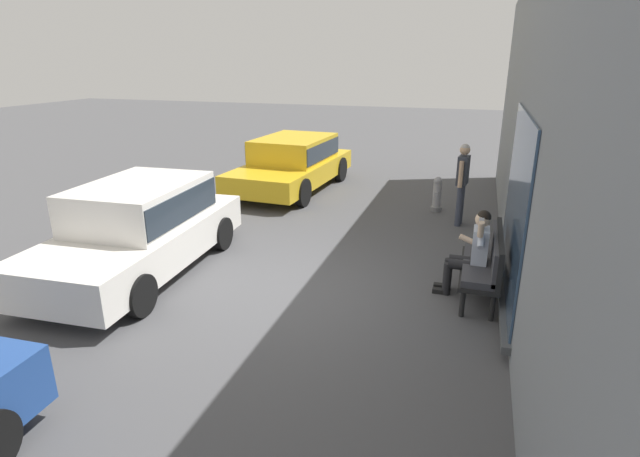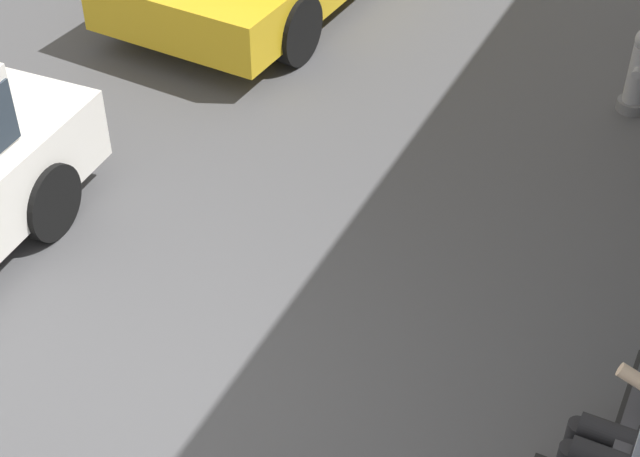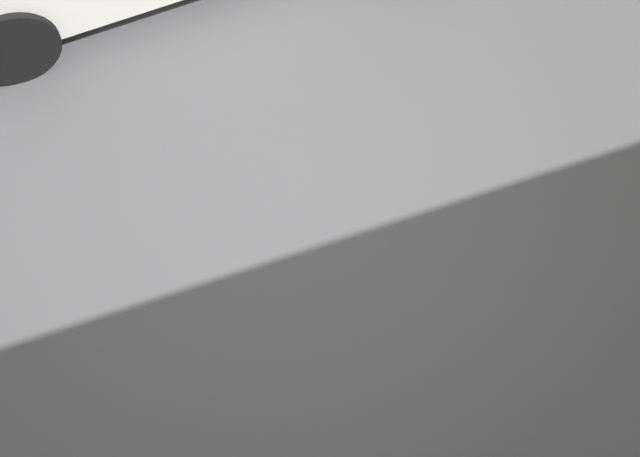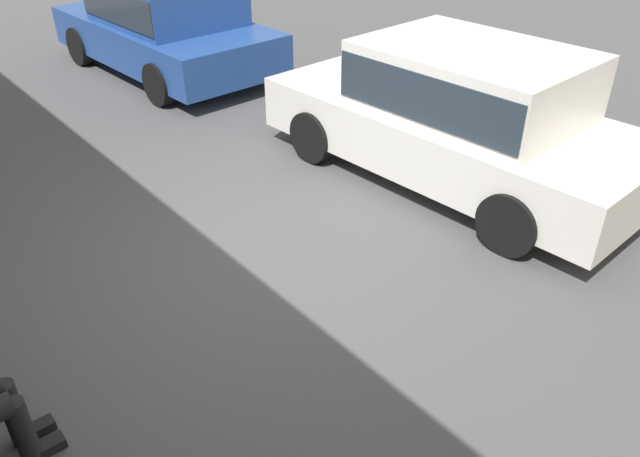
% 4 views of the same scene
% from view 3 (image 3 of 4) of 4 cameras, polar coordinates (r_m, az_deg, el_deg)
% --- Properties ---
extents(ground_plane, '(60.00, 60.00, 0.00)m').
position_cam_3_polar(ground_plane, '(5.87, -1.43, 0.59)').
color(ground_plane, '#4C4C4F').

